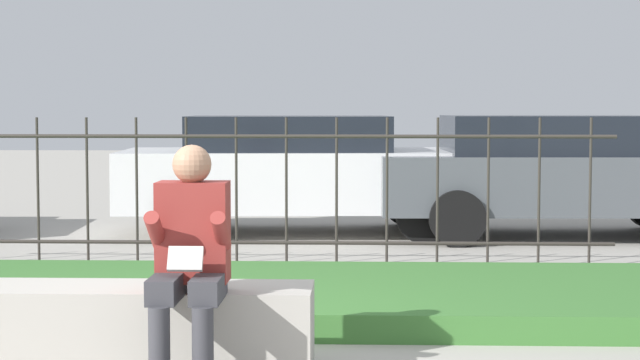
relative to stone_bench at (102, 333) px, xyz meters
The scene contains 6 objects.
stone_bench is the anchor object (origin of this frame).
person_seated_reader 0.80m from the stone_bench, 28.99° to the right, with size 0.42×0.73×1.28m.
grass_berm 1.87m from the stone_bench, 85.77° to the left, with size 9.10×2.31×0.18m.
iron_fence 3.55m from the stone_bench, 87.76° to the left, with size 7.10×0.03×1.39m.
car_parked_right 7.32m from the stone_bench, 59.53° to the left, with size 4.21×2.00×1.38m.
car_parked_center 6.56m from the stone_bench, 83.31° to the left, with size 4.28×2.13×1.37m.
Camera 1 is at (1.30, -5.87, 1.48)m, focal length 60.00 mm.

